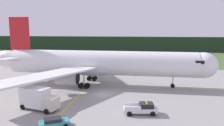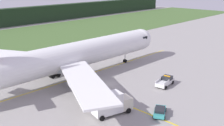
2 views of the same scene
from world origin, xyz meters
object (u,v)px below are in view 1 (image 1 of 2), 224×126
(staff_car, at_px, (54,122))
(airliner, at_px, (99,63))
(catering_truck, at_px, (38,98))
(ops_pickup_truck, at_px, (142,108))

(staff_car, bearing_deg, airliner, 86.03)
(catering_truck, bearing_deg, airliner, 68.80)
(ops_pickup_truck, distance_m, staff_car, 13.57)
(ops_pickup_truck, relative_size, staff_car, 1.25)
(airliner, xyz_separation_m, catering_truck, (-6.82, -17.57, -3.25))
(airliner, xyz_separation_m, ops_pickup_truck, (10.30, -17.20, -4.27))
(airliner, bearing_deg, catering_truck, -111.20)
(catering_truck, bearing_deg, ops_pickup_truck, 1.24)
(catering_truck, distance_m, staff_car, 8.07)
(staff_car, bearing_deg, ops_pickup_truck, 28.36)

